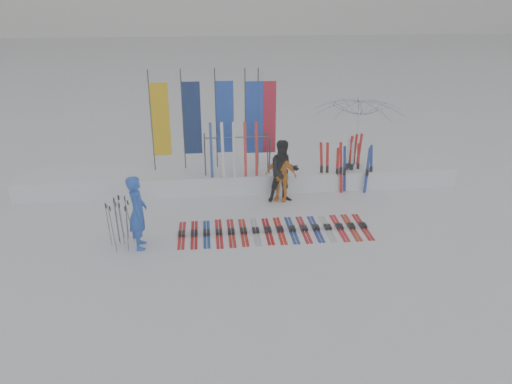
{
  "coord_description": "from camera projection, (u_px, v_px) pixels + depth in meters",
  "views": [
    {
      "loc": [
        -1.06,
        -10.66,
        6.05
      ],
      "look_at": [
        0.2,
        1.6,
        1.0
      ],
      "focal_mm": 35.0,
      "sensor_mm": 36.0,
      "label": 1
    }
  ],
  "objects": [
    {
      "name": "ski_row",
      "position": [
        274.0,
        230.0,
        13.38
      ],
      "size": [
        5.08,
        1.7,
        0.07
      ],
      "color": "red",
      "rests_on": "ground"
    },
    {
      "name": "ski_rack",
      "position": [
        237.0,
        150.0,
        15.54
      ],
      "size": [
        2.04,
        0.8,
        1.23
      ],
      "color": "#383A3F",
      "rests_on": "ground"
    },
    {
      "name": "snow_bank",
      "position": [
        241.0,
        178.0,
        16.33
      ],
      "size": [
        14.0,
        1.6,
        0.6
      ],
      "primitive_type": "cube",
      "color": "white",
      "rests_on": "ground"
    },
    {
      "name": "ground",
      "position": [
        255.0,
        255.0,
        12.21
      ],
      "size": [
        120.0,
        120.0,
        0.0
      ],
      "primitive_type": "plane",
      "color": "white",
      "rests_on": "ground"
    },
    {
      "name": "person_blue",
      "position": [
        138.0,
        212.0,
        12.23
      ],
      "size": [
        0.52,
        0.73,
        1.9
      ],
      "primitive_type": "imported",
      "rotation": [
        0.0,
        0.0,
        1.67
      ],
      "color": "blue",
      "rests_on": "ground"
    },
    {
      "name": "person_yellow",
      "position": [
        281.0,
        175.0,
        15.06
      ],
      "size": [
        1.03,
        0.72,
        1.62
      ],
      "primitive_type": "imported",
      "rotation": [
        0.0,
        0.0,
        -0.38
      ],
      "color": "orange",
      "rests_on": "ground"
    },
    {
      "name": "feather_flags",
      "position": [
        219.0,
        118.0,
        15.7
      ],
      "size": [
        3.92,
        0.2,
        3.2
      ],
      "color": "#383A3F",
      "rests_on": "ground"
    },
    {
      "name": "person_black",
      "position": [
        284.0,
        171.0,
        14.94
      ],
      "size": [
        0.98,
        0.79,
        1.92
      ],
      "primitive_type": "imported",
      "rotation": [
        0.0,
        0.0,
        0.07
      ],
      "color": "black",
      "rests_on": "ground"
    },
    {
      "name": "upright_skis",
      "position": [
        348.0,
        165.0,
        15.99
      ],
      "size": [
        1.69,
        1.02,
        1.68
      ],
      "color": "red",
      "rests_on": "ground"
    },
    {
      "name": "tent_canopy",
      "position": [
        358.0,
        137.0,
        16.93
      ],
      "size": [
        3.37,
        3.42,
        2.75
      ],
      "primitive_type": "imported",
      "rotation": [
        0.0,
        0.0,
        -0.13
      ],
      "color": "white",
      "rests_on": "ground"
    },
    {
      "name": "pole_cluster",
      "position": [
        123.0,
        222.0,
        12.52
      ],
      "size": [
        0.89,
        0.83,
        1.24
      ],
      "color": "#595B60",
      "rests_on": "ground"
    }
  ]
}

